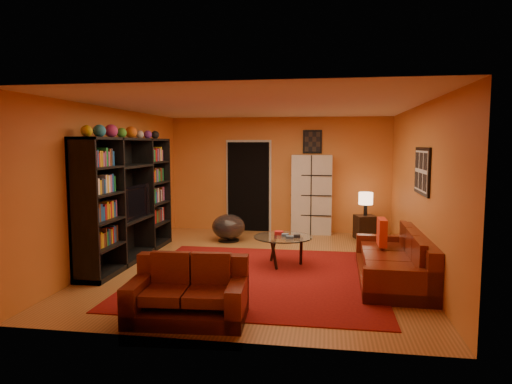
% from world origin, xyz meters
% --- Properties ---
extents(floor, '(6.00, 6.00, 0.00)m').
position_xyz_m(floor, '(0.00, 0.00, 0.00)').
color(floor, '#975F2E').
rests_on(floor, ground).
extents(ceiling, '(6.00, 6.00, 0.00)m').
position_xyz_m(ceiling, '(0.00, 0.00, 2.60)').
color(ceiling, white).
rests_on(ceiling, wall_back).
extents(wall_back, '(6.00, 0.00, 6.00)m').
position_xyz_m(wall_back, '(0.00, 3.00, 1.30)').
color(wall_back, orange).
rests_on(wall_back, floor).
extents(wall_front, '(6.00, 0.00, 6.00)m').
position_xyz_m(wall_front, '(0.00, -3.00, 1.30)').
color(wall_front, orange).
rests_on(wall_front, floor).
extents(wall_left, '(0.00, 6.00, 6.00)m').
position_xyz_m(wall_left, '(-2.50, 0.00, 1.30)').
color(wall_left, orange).
rests_on(wall_left, floor).
extents(wall_right, '(0.00, 6.00, 6.00)m').
position_xyz_m(wall_right, '(2.50, 0.00, 1.30)').
color(wall_right, orange).
rests_on(wall_right, floor).
extents(rug, '(3.60, 3.60, 0.01)m').
position_xyz_m(rug, '(0.10, -0.70, 0.01)').
color(rug, '#630C0B').
rests_on(rug, floor).
extents(doorway, '(0.95, 0.10, 2.04)m').
position_xyz_m(doorway, '(-0.70, 2.96, 1.02)').
color(doorway, black).
rests_on(doorway, floor).
extents(wall_art_right, '(0.03, 1.00, 0.70)m').
position_xyz_m(wall_art_right, '(2.48, -0.30, 1.60)').
color(wall_art_right, black).
rests_on(wall_art_right, wall_right).
extents(wall_art_back, '(0.42, 0.03, 0.52)m').
position_xyz_m(wall_art_back, '(0.75, 2.98, 2.05)').
color(wall_art_back, black).
rests_on(wall_art_back, wall_back).
extents(entertainment_unit, '(0.45, 3.00, 2.10)m').
position_xyz_m(entertainment_unit, '(-2.27, 0.00, 1.05)').
color(entertainment_unit, black).
rests_on(entertainment_unit, floor).
extents(tv, '(1.00, 0.13, 0.58)m').
position_xyz_m(tv, '(-2.23, -0.02, 1.01)').
color(tv, black).
rests_on(tv, entertainment_unit).
extents(sofa, '(0.99, 2.32, 0.85)m').
position_xyz_m(sofa, '(2.14, -0.56, 0.28)').
color(sofa, '#53150B').
rests_on(sofa, rug).
extents(loveseat, '(1.37, 0.88, 0.85)m').
position_xyz_m(loveseat, '(-0.46, -2.42, 0.29)').
color(loveseat, '#53150B').
rests_on(loveseat, rug).
extents(throw_pillow, '(0.12, 0.42, 0.42)m').
position_xyz_m(throw_pillow, '(1.95, -0.11, 0.63)').
color(throw_pillow, red).
rests_on(throw_pillow, sofa).
extents(coffee_table, '(0.96, 0.96, 0.48)m').
position_xyz_m(coffee_table, '(0.39, 0.00, 0.44)').
color(coffee_table, silver).
rests_on(coffee_table, floor).
extents(storage_cabinet, '(0.90, 0.43, 1.76)m').
position_xyz_m(storage_cabinet, '(0.75, 2.80, 0.88)').
color(storage_cabinet, beige).
rests_on(storage_cabinet, floor).
extents(bowl_chair, '(0.68, 0.68, 0.56)m').
position_xyz_m(bowl_chair, '(-0.90, 1.72, 0.30)').
color(bowl_chair, black).
rests_on(bowl_chair, floor).
extents(side_table, '(0.50, 0.50, 0.50)m').
position_xyz_m(side_table, '(1.90, 2.40, 0.25)').
color(side_table, black).
rests_on(side_table, floor).
extents(table_lamp, '(0.29, 0.29, 0.49)m').
position_xyz_m(table_lamp, '(1.90, 2.40, 0.85)').
color(table_lamp, black).
rests_on(table_lamp, side_table).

